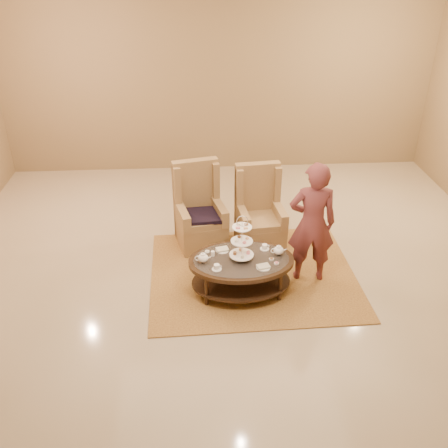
{
  "coord_description": "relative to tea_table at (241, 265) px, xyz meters",
  "views": [
    {
      "loc": [
        -0.5,
        -5.24,
        3.94
      ],
      "look_at": [
        -0.15,
        0.2,
        0.84
      ],
      "focal_mm": 40.0,
      "sensor_mm": 36.0,
      "label": 1
    }
  ],
  "objects": [
    {
      "name": "rug",
      "position": [
        0.2,
        0.35,
        -0.4
      ],
      "size": [
        2.79,
        2.34,
        0.01
      ],
      "rotation": [
        0.0,
        0.0,
        0.03
      ],
      "color": "#AF863E",
      "rests_on": "ground"
    },
    {
      "name": "person",
      "position": [
        0.91,
        0.24,
        0.43
      ],
      "size": [
        0.64,
        0.45,
        1.66
      ],
      "rotation": [
        0.0,
        0.0,
        3.06
      ],
      "color": "brown",
      "rests_on": "ground"
    },
    {
      "name": "wall_back",
      "position": [
        -0.05,
        4.09,
        1.35
      ],
      "size": [
        8.0,
        0.04,
        3.5
      ],
      "primitive_type": "cube",
      "color": "olive",
      "rests_on": "ground"
    },
    {
      "name": "tea_table",
      "position": [
        0.0,
        0.0,
        0.0
      ],
      "size": [
        1.36,
        0.96,
        1.11
      ],
      "rotation": [
        0.0,
        0.0,
        0.04
      ],
      "color": "black",
      "rests_on": "ground"
    },
    {
      "name": "armchair_left",
      "position": [
        -0.5,
        1.27,
        0.01
      ],
      "size": [
        0.8,
        0.82,
        1.23
      ],
      "rotation": [
        0.0,
        0.0,
        0.23
      ],
      "color": "#9C7749",
      "rests_on": "ground"
    },
    {
      "name": "ceiling",
      "position": [
        -0.05,
        0.09,
        -0.4
      ],
      "size": [
        8.0,
        8.0,
        0.02
      ],
      "primitive_type": "cube",
      "color": "silver",
      "rests_on": "ground"
    },
    {
      "name": "armchair_right",
      "position": [
        0.37,
        1.18,
        -0.0
      ],
      "size": [
        0.71,
        0.73,
        1.2
      ],
      "rotation": [
        0.0,
        0.0,
        0.11
      ],
      "color": "#9C7749",
      "rests_on": "ground"
    },
    {
      "name": "ground",
      "position": [
        -0.05,
        0.09,
        -0.4
      ],
      "size": [
        8.0,
        8.0,
        0.0
      ],
      "primitive_type": "plane",
      "color": "tan",
      "rests_on": "ground"
    }
  ]
}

